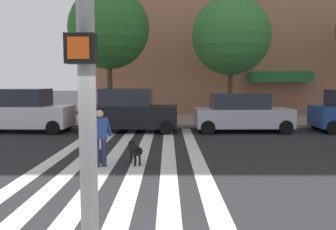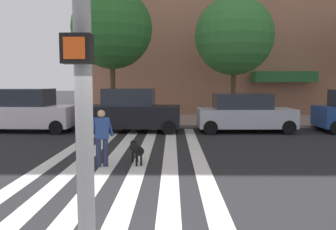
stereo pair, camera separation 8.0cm
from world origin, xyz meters
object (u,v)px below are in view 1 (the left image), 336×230
Objects in this scene: street_tree_middle at (233,36)px; pedestrian_dog_walker at (102,135)px; parked_car_behind_first at (131,111)px; parked_car_third_in_line at (243,113)px; parked_car_near_curb at (25,111)px; dog_on_leash at (136,149)px; street_tree_nearest at (111,29)px.

pedestrian_dog_walker is at bearing -117.99° from street_tree_middle.
street_tree_middle is (5.49, 3.42, 4.04)m from parked_car_behind_first.
pedestrian_dog_walker is (-5.51, -7.01, 0.02)m from parked_car_third_in_line.
parked_car_behind_first is at bearing -148.07° from street_tree_middle.
parked_car_near_curb is 0.99× the size of parked_car_third_in_line.
pedestrian_dog_walker is (-0.06, -7.02, -0.07)m from parked_car_behind_first.
dog_on_leash is (0.89, -6.65, -0.55)m from parked_car_behind_first.
parked_car_near_curb is 2.78× the size of pedestrian_dog_walker.
parked_car_third_in_line is (10.62, -0.00, -0.10)m from parked_car_near_curb.
street_tree_nearest reaches higher than street_tree_middle.
parked_car_behind_first is 7.02m from pedestrian_dog_walker.
street_tree_nearest is 10.67m from pedestrian_dog_walker.
street_tree_nearest is at bearing 34.55° from parked_car_near_curb.
pedestrian_dog_walker is 1.49× the size of dog_on_leash.
street_tree_middle is 4.35× the size of pedestrian_dog_walker.
parked_car_near_curb is 0.62× the size of street_tree_nearest.
street_tree_nearest is at bearing 97.71° from pedestrian_dog_walker.
street_tree_middle is at bearing 17.79° from parked_car_near_curb.
parked_car_near_curb reaches higher than pedestrian_dog_walker.
street_tree_middle is 12.51m from pedestrian_dog_walker.
street_tree_nearest is at bearing -173.35° from street_tree_middle.
parked_car_third_in_line is 5.36m from street_tree_middle.
street_tree_nearest is 6.73× the size of dog_on_leash.
street_tree_middle is at bearing 65.48° from dog_on_leash.
street_tree_middle is (0.04, 3.42, 4.12)m from parked_car_third_in_line.
street_tree_nearest is (3.80, 2.62, 4.32)m from parked_car_near_curb.
parked_car_behind_first is at bearing 89.52° from pedestrian_dog_walker.
street_tree_middle is (6.85, 0.80, -0.29)m from street_tree_nearest.
parked_car_near_curb is 11.89m from street_tree_middle.
parked_car_third_in_line is at bearing -0.03° from parked_car_behind_first.
street_tree_nearest reaches higher than parked_car_behind_first.
parked_car_third_in_line is 2.81× the size of pedestrian_dog_walker.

